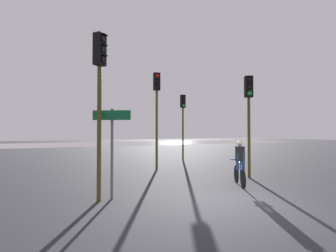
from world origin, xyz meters
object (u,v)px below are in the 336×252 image
traffic_light_far_right (183,115)px  cyclist (240,163)px  traffic_light_near_right (249,107)px  traffic_light_center (157,103)px  traffic_light_near_left (100,85)px  direction_sign_post (112,140)px

traffic_light_far_right → cyclist: size_ratio=2.77×
traffic_light_near_right → traffic_light_center: size_ratio=0.86×
traffic_light_far_right → traffic_light_center: bearing=48.6°
traffic_light_far_right → cyclist: traffic_light_far_right is taller
traffic_light_near_left → traffic_light_far_right: traffic_light_near_left is taller
traffic_light_near_left → traffic_light_near_right: bearing=149.1°
traffic_light_far_right → cyclist: bearing=77.7°
traffic_light_center → traffic_light_near_right: bearing=129.0°
cyclist → traffic_light_far_right: bearing=102.5°
traffic_light_center → direction_sign_post: (-3.48, -4.78, -1.72)m
traffic_light_center → traffic_light_far_right: size_ratio=1.10×
direction_sign_post → cyclist: bearing=-154.1°
traffic_light_far_right → cyclist: 9.08m
traffic_light_near_right → cyclist: 2.86m
traffic_light_center → cyclist: bearing=107.6°
direction_sign_post → cyclist: size_ratio=1.60×
traffic_light_near_left → direction_sign_post: 1.60m
traffic_light_center → traffic_light_far_right: 4.92m
traffic_light_center → traffic_light_far_right: (3.47, 3.48, -0.30)m
traffic_light_center → cyclist: 5.71m
traffic_light_center → direction_sign_post: bearing=59.3°
cyclist → direction_sign_post: bearing=-154.1°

